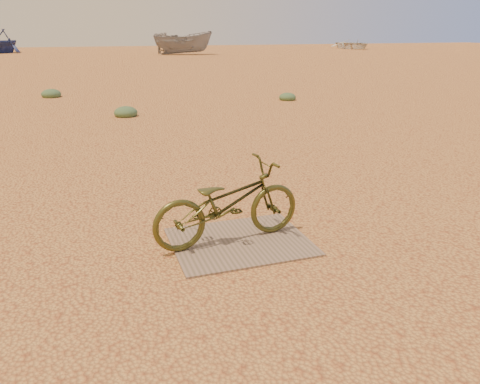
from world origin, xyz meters
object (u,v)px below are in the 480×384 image
object	(u,v)px
bicycle	(228,203)
boat_mid_right	(183,43)
plywood_board	(240,242)
boat_far_left	(3,41)
boat_far_right	(353,44)

from	to	relation	value
bicycle	boat_mid_right	distance (m)	38.41
plywood_board	bicycle	bearing A→B (deg)	158.14
bicycle	boat_far_left	world-z (taller)	boat_far_left
boat_far_left	boat_mid_right	bearing A→B (deg)	-0.71
boat_far_left	boat_far_right	world-z (taller)	boat_far_left
boat_far_left	boat_mid_right	distance (m)	17.31
boat_mid_right	plywood_board	bearing A→B (deg)	-176.03
plywood_board	boat_mid_right	bearing A→B (deg)	78.66
bicycle	boat_far_left	distance (m)	46.47
bicycle	plywood_board	bearing A→B (deg)	-119.04
plywood_board	boat_far_left	bearing A→B (deg)	99.50
bicycle	boat_mid_right	bearing A→B (deg)	-18.70
bicycle	boat_mid_right	xyz separation A→B (m)	(7.67, 37.63, 0.53)
boat_far_left	boat_mid_right	size ratio (longest dim) A/B	0.81
boat_mid_right	boat_far_right	bearing A→B (deg)	-58.74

